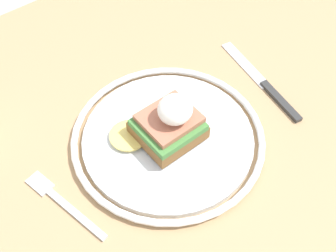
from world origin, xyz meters
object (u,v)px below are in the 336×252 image
at_px(sandwich, 168,123).
at_px(fork, 62,202).
at_px(plate, 168,137).
at_px(knife, 266,86).

relative_size(sandwich, fork, 0.82).
xyz_separation_m(plate, fork, (-0.17, 0.01, -0.01)).
bearing_deg(fork, knife, -3.74).
bearing_deg(fork, sandwich, -3.00).
xyz_separation_m(sandwich, fork, (-0.17, 0.01, -0.04)).
relative_size(sandwich, knife, 0.58).
bearing_deg(knife, plate, 175.39).
bearing_deg(knife, sandwich, 175.59).
bearing_deg(plate, fork, 177.22).
height_order(plate, knife, plate).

